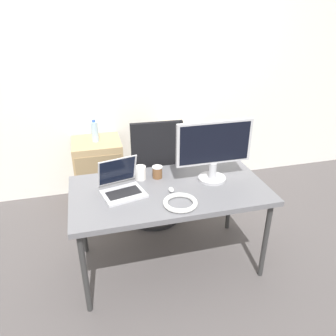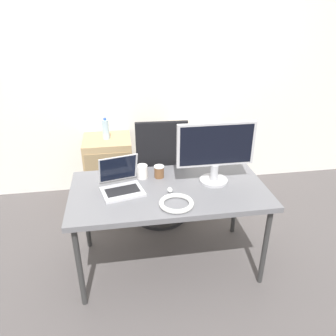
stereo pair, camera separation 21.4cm
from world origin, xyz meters
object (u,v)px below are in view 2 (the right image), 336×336
Objects in this scene: cabinet_left at (109,169)px; monitor at (216,151)px; cabinet_right at (193,163)px; mouse at (171,190)px; office_chair at (160,183)px; laptop_center at (121,184)px; cable_coil at (176,203)px; water_bottle at (106,129)px; coffee_cup_white at (142,172)px; coffee_cup_brown at (159,172)px.

monitor reaches higher than cabinet_left.
mouse is at bearing -111.00° from cabinet_right.
office_chair is 1.85× the size of monitor.
laptop_center is 1.49× the size of cable_coil.
cabinet_left is at bearing -90.00° from water_bottle.
coffee_cup_white reaches higher than coffee_cup_brown.
water_bottle is at bearing 90.00° from cabinet_left.
office_chair is 1.55× the size of cabinet_right.
monitor is 5.45× the size of coffee_cup_white.
office_chair is 18.28× the size of mouse.
water_bottle is 1.00m from coffee_cup_white.
water_bottle reaches higher than cabinet_right.
laptop_center is at bearing 165.85° from mouse.
office_chair reaches higher than water_bottle.
laptop_center reaches higher than mouse.
coffee_cup_brown is at bearing 98.22° from cable_coil.
monitor is (0.83, -1.10, 0.17)m from water_bottle.
coffee_cup_white is (0.17, 0.16, 0.00)m from laptop_center.
cabinet_left is 1.19m from laptop_center.
cabinet_right is at bearing 69.00° from mouse.
cabinet_left is 1.97× the size of laptop_center.
laptop_center is 0.24m from coffee_cup_white.
coffee_cup_white reaches higher than cabinet_left.
laptop_center is at bearing -153.50° from coffee_cup_brown.
coffee_cup_white is (-0.65, -0.95, 0.42)m from cabinet_right.
coffee_cup_brown is (-0.51, -0.96, 0.42)m from cabinet_right.
coffee_cup_brown is at bearing 160.86° from monitor.
cabinet_left is at bearing 134.16° from office_chair.
cable_coil is (0.36, -0.28, -0.03)m from laptop_center.
office_chair is 4.55× the size of cable_coil.
water_bottle is 1.39m from monitor.
monitor is at bearing -15.81° from coffee_cup_white.
coffee_cup_white is at bearing -72.94° from water_bottle.
cable_coil is (0.49, -1.39, 0.38)m from cabinet_left.
laptop_center reaches higher than coffee_cup_brown.
cable_coil is at bearing -70.72° from water_bottle.
office_chair is 10.08× the size of coffee_cup_white.
monitor is 0.51m from cable_coil.
laptop_center is (-0.37, -0.61, 0.36)m from office_chair.
cabinet_right is 1.51m from cable_coil.
office_chair is at bearing 65.71° from coffee_cup_white.
water_bottle is at bearing 107.06° from coffee_cup_white.
coffee_cup_brown is (0.30, 0.15, -0.00)m from laptop_center.
monitor is at bearing -19.14° from coffee_cup_brown.
cable_coil is (-0.35, -0.29, -0.24)m from monitor.
laptop_center is (-0.82, -1.11, 0.42)m from cabinet_right.
cabinet_right is 1.34m from mouse.
laptop_center is at bearing -136.41° from coffee_cup_white.
cabinet_right is 1.22m from coffee_cup_white.
monitor reaches higher than cable_coil.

